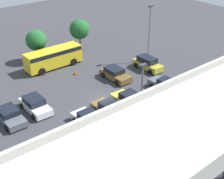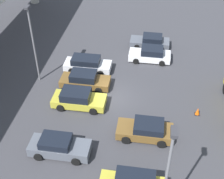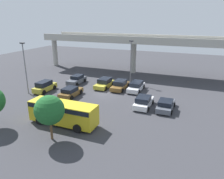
% 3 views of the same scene
% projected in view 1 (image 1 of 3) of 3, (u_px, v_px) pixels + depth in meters
% --- Properties ---
extents(ground_plane, '(94.12, 94.12, 0.00)m').
position_uv_depth(ground_plane, '(104.00, 101.00, 35.63)').
color(ground_plane, '#38383D').
extents(parked_car_0, '(1.97, 4.41, 1.74)m').
position_uv_depth(parked_car_0, '(147.00, 63.00, 42.54)').
color(parked_car_0, gold).
rests_on(parked_car_0, ground_plane).
extents(parked_car_1, '(2.02, 4.58, 1.54)m').
position_uv_depth(parked_car_1, '(166.00, 86.00, 37.21)').
color(parked_car_1, '#515660').
rests_on(parked_car_1, ground_plane).
extents(parked_car_2, '(2.16, 4.45, 1.49)m').
position_uv_depth(parked_car_2, '(115.00, 74.00, 40.00)').
color(parked_car_2, brown).
rests_on(parked_car_2, ground_plane).
extents(parked_car_3, '(2.22, 4.73, 1.58)m').
position_uv_depth(parked_car_3, '(131.00, 101.00, 34.17)').
color(parked_car_3, gold).
rests_on(parked_car_3, ground_plane).
extents(parked_car_4, '(2.15, 4.74, 1.54)m').
position_uv_depth(parked_car_4, '(111.00, 110.00, 32.55)').
color(parked_car_4, brown).
rests_on(parked_car_4, ground_plane).
extents(parked_car_5, '(2.12, 4.80, 1.49)m').
position_uv_depth(parked_car_5, '(91.00, 121.00, 30.81)').
color(parked_car_5, silver).
rests_on(parked_car_5, ground_plane).
extents(parked_car_6, '(2.16, 4.44, 1.53)m').
position_uv_depth(parked_car_6, '(35.00, 105.00, 33.50)').
color(parked_car_6, silver).
rests_on(parked_car_6, ground_plane).
extents(parked_car_7, '(2.15, 4.47, 1.39)m').
position_uv_depth(parked_car_7, '(9.00, 116.00, 31.80)').
color(parked_car_7, '#515660').
rests_on(parked_car_7, ground_plane).
extents(shuttle_bus, '(8.00, 2.57, 2.60)m').
position_uv_depth(shuttle_bus, '(53.00, 57.00, 42.75)').
color(shuttle_bus, gold).
rests_on(shuttle_bus, ground_plane).
extents(lamp_post_near_aisle, '(0.70, 0.35, 8.08)m').
position_uv_depth(lamp_post_near_aisle, '(149.00, 30.00, 42.87)').
color(lamp_post_near_aisle, slate).
rests_on(lamp_post_near_aisle, ground_plane).
extents(lamp_post_mid_lot, '(0.70, 0.35, 7.73)m').
position_uv_depth(lamp_post_mid_lot, '(141.00, 97.00, 27.33)').
color(lamp_post_mid_lot, slate).
rests_on(lamp_post_mid_lot, ground_plane).
extents(tree_front_left, '(3.09, 3.09, 4.66)m').
position_uv_depth(tree_front_left, '(79.00, 29.00, 48.14)').
color(tree_front_left, brown).
rests_on(tree_front_left, ground_plane).
extents(tree_front_centre, '(2.94, 2.94, 4.66)m').
position_uv_depth(tree_front_centre, '(36.00, 40.00, 43.71)').
color(tree_front_centre, brown).
rests_on(tree_front_centre, ground_plane).
extents(traffic_cone, '(0.44, 0.44, 0.70)m').
position_uv_depth(traffic_cone, '(75.00, 72.00, 41.27)').
color(traffic_cone, black).
rests_on(traffic_cone, ground_plane).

